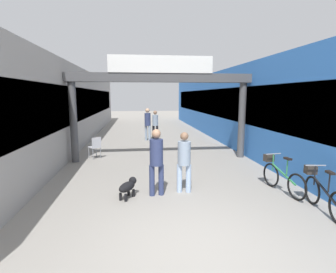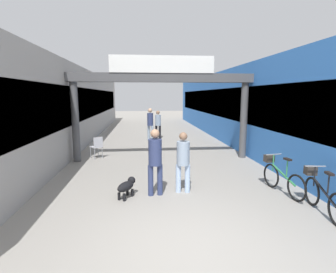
{
  "view_description": "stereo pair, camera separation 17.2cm",
  "coord_description": "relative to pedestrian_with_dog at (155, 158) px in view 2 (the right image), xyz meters",
  "views": [
    {
      "loc": [
        -0.96,
        -4.05,
        2.55
      ],
      "look_at": [
        0.0,
        3.89,
        1.3
      ],
      "focal_mm": 28.0,
      "sensor_mm": 36.0,
      "label": 1
    },
    {
      "loc": [
        -0.79,
        -4.07,
        2.55
      ],
      "look_at": [
        0.0,
        3.89,
        1.3
      ],
      "focal_mm": 28.0,
      "sensor_mm": 36.0,
      "label": 2
    }
  ],
  "objects": [
    {
      "name": "ground_plane",
      "position": [
        0.48,
        -2.41,
        -0.99
      ],
      "size": [
        80.0,
        80.0,
        0.0
      ],
      "primitive_type": "plane",
      "color": "gray"
    },
    {
      "name": "storefront_left",
      "position": [
        -4.62,
        8.59,
        0.96
      ],
      "size": [
        3.0,
        26.0,
        3.9
      ],
      "color": "#9E9993",
      "rests_on": "ground_plane"
    },
    {
      "name": "storefront_right",
      "position": [
        5.57,
        8.59,
        0.96
      ],
      "size": [
        3.0,
        26.0,
        3.9
      ],
      "color": "blue",
      "rests_on": "ground_plane"
    },
    {
      "name": "arcade_sign_gateway",
      "position": [
        0.48,
        3.82,
        1.87
      ],
      "size": [
        7.4,
        0.47,
        4.04
      ],
      "color": "#4C4C4F",
      "rests_on": "ground_plane"
    },
    {
      "name": "pedestrian_with_dog",
      "position": [
        0.0,
        0.0,
        0.0
      ],
      "size": [
        0.39,
        0.37,
        1.73
      ],
      "color": "navy",
      "rests_on": "ground_plane"
    },
    {
      "name": "pedestrian_companion",
      "position": [
        0.74,
        0.14,
        -0.07
      ],
      "size": [
        0.4,
        0.39,
        1.62
      ],
      "color": "#A5BFE0",
      "rests_on": "ground_plane"
    },
    {
      "name": "pedestrian_carrying_crate",
      "position": [
        0.62,
        9.06,
        -0.04
      ],
      "size": [
        0.46,
        0.46,
        1.67
      ],
      "color": "black",
      "rests_on": "ground_plane"
    },
    {
      "name": "pedestrian_elderly_walking",
      "position": [
        0.14,
        8.4,
        0.08
      ],
      "size": [
        0.48,
        0.48,
        1.84
      ],
      "color": "#8C9EB2",
      "rests_on": "ground_plane"
    },
    {
      "name": "dog_on_leash",
      "position": [
        -0.72,
        -0.09,
        -0.69
      ],
      "size": [
        0.54,
        0.67,
        0.48
      ],
      "color": "black",
      "rests_on": "ground_plane"
    },
    {
      "name": "bicycle_black_nearest",
      "position": [
        3.57,
        -1.37,
        -0.55
      ],
      "size": [
        0.46,
        1.68,
        0.98
      ],
      "color": "black",
      "rests_on": "ground_plane"
    },
    {
      "name": "bicycle_green_second",
      "position": [
        3.32,
        -0.11,
        -0.55
      ],
      "size": [
        0.46,
        1.68,
        0.98
      ],
      "color": "black",
      "rests_on": "ground_plane"
    },
    {
      "name": "bollard_post_metal",
      "position": [
        0.96,
        0.7,
        -0.44
      ],
      "size": [
        0.1,
        0.1,
        1.07
      ],
      "color": "gray",
      "rests_on": "ground_plane"
    },
    {
      "name": "cafe_chair_aluminium_nearer",
      "position": [
        -2.16,
        4.26,
        -0.45
      ],
      "size": [
        0.56,
        0.56,
        0.89
      ],
      "color": "gray",
      "rests_on": "ground_plane"
    }
  ]
}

